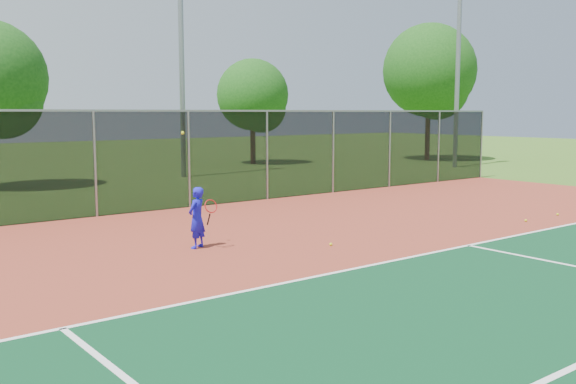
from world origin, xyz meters
name	(u,v)px	position (x,y,z in m)	size (l,w,h in m)	color
ground	(544,292)	(0.00, 0.00, 0.00)	(120.00, 120.00, 0.00)	#38621C
court_apron	(447,268)	(0.00, 2.00, 0.01)	(30.00, 20.00, 0.02)	#983926
fence_back	(189,158)	(0.00, 12.00, 1.56)	(30.00, 0.06, 3.03)	black
tennis_player	(197,217)	(-2.88, 6.50, 0.70)	(0.59, 0.67, 2.55)	#1917DA
practice_ball_0	(558,214)	(7.55, 4.03, 0.06)	(0.07, 0.07, 0.07)	#D1E31A
practice_ball_1	(526,220)	(5.86, 3.99, 0.06)	(0.07, 0.07, 0.07)	#D1E31A
practice_ball_5	(331,244)	(-0.42, 4.87, 0.06)	(0.07, 0.07, 0.07)	#D1E31A
floodlight_n	(181,27)	(4.50, 20.62, 6.76)	(0.90, 0.40, 11.97)	gray
floodlight_ne	(459,40)	(18.62, 16.22, 6.76)	(0.90, 0.40, 11.97)	gray
tree_back_mid	(255,98)	(11.44, 24.82, 3.77)	(4.10, 4.10, 6.01)	#3A2115
tree_back_right	(431,75)	(21.66, 20.54, 5.26)	(5.71, 5.71, 8.38)	#3A2115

